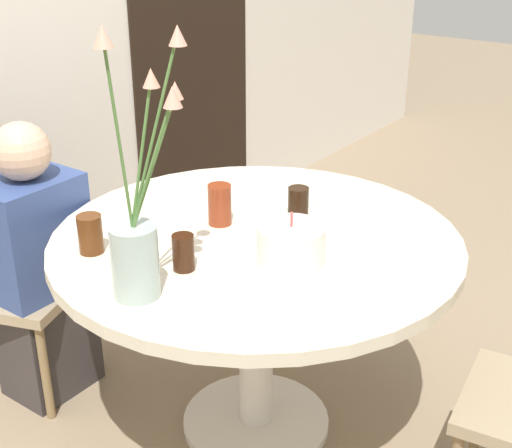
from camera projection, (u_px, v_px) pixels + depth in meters
The scene contains 12 objects.
ground_plane at pixel (256, 424), 2.55m from camera, with size 16.00×16.00×0.00m, color #89755B.
doorway_panel at pixel (193, 45), 3.72m from camera, with size 0.90×0.01×2.05m.
dining_table at pixel (256, 271), 2.29m from camera, with size 1.29×1.29×0.75m.
chair_right_flank at pixel (0, 266), 2.59m from camera, with size 0.51×0.51×0.89m.
birthday_cake at pixel (291, 243), 2.07m from camera, with size 0.20×0.20×0.15m.
flower_vase at pixel (138, 235), 1.83m from camera, with size 0.21×0.18×0.71m.
side_plate at pixel (289, 197), 2.52m from camera, with size 0.21×0.21×0.01m.
drink_glass_0 at pixel (90, 234), 2.11m from camera, with size 0.07×0.07×0.12m.
drink_glass_1 at pixel (183, 252), 2.02m from camera, with size 0.06×0.06×0.11m.
drink_glass_2 at pixel (220, 205), 2.30m from camera, with size 0.08×0.08×0.13m.
drink_glass_3 at pixel (298, 203), 2.34m from camera, with size 0.07×0.07×0.11m.
person_guest at pixel (38, 273), 2.56m from camera, with size 0.34×0.24×1.05m.
Camera 1 is at (-1.64, -1.19, 1.71)m, focal length 50.00 mm.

